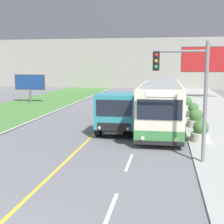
# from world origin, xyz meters

# --- Properties ---
(lane_marking_centre) EXTENTS (2.88, 140.00, 0.01)m
(lane_marking_centre) POSITION_xyz_m (0.38, 2.37, 0.00)
(lane_marking_centre) COLOR gold
(lane_marking_centre) RESTS_ON ground_plane
(apartment_block_background) EXTENTS (80.00, 8.04, 25.75)m
(apartment_block_background) POSITION_xyz_m (0.00, 55.13, 12.87)
(apartment_block_background) COLOR gray
(apartment_block_background) RESTS_ON ground_plane
(city_bus) EXTENTS (2.63, 11.89, 3.06)m
(city_bus) POSITION_xyz_m (3.96, 15.76, 1.55)
(city_bus) COLOR beige
(city_bus) RESTS_ON ground_plane
(dump_truck) EXTENTS (2.42, 6.49, 2.52)m
(dump_truck) POSITION_xyz_m (1.43, 13.61, 1.26)
(dump_truck) COLOR black
(dump_truck) RESTS_ON ground_plane
(car_distant) EXTENTS (1.80, 4.30, 1.45)m
(car_distant) POSITION_xyz_m (1.66, 33.84, 0.69)
(car_distant) COLOR #2D4784
(car_distant) RESTS_ON ground_plane
(traffic_light_mast) EXTENTS (2.28, 0.32, 5.13)m
(traffic_light_mast) POSITION_xyz_m (5.16, 8.16, 3.30)
(traffic_light_mast) COLOR slate
(traffic_light_mast) RESTS_ON ground_plane
(billboard_large) EXTENTS (6.41, 0.24, 6.43)m
(billboard_large) POSITION_xyz_m (9.17, 35.15, 4.73)
(billboard_large) COLOR #59595B
(billboard_large) RESTS_ON ground_plane
(billboard_small) EXTENTS (3.49, 0.24, 3.13)m
(billboard_small) POSITION_xyz_m (-10.85, 27.72, 2.18)
(billboard_small) COLOR #59595B
(billboard_small) RESTS_ON ground_plane
(planter_round_near) EXTENTS (1.05, 1.05, 1.17)m
(planter_round_near) POSITION_xyz_m (6.15, 11.92, 0.59)
(planter_round_near) COLOR #B7B2A8
(planter_round_near) RESTS_ON sidewalk_right
(planter_round_second) EXTENTS (1.13, 1.13, 1.22)m
(planter_round_second) POSITION_xyz_m (6.25, 15.99, 0.61)
(planter_round_second) COLOR #B7B2A8
(planter_round_second) RESTS_ON sidewalk_right
(planter_round_third) EXTENTS (1.03, 1.03, 1.15)m
(planter_round_third) POSITION_xyz_m (6.41, 20.06, 0.58)
(planter_round_third) COLOR #B7B2A8
(planter_round_third) RESTS_ON sidewalk_right
(planter_round_far) EXTENTS (1.13, 1.13, 1.22)m
(planter_round_far) POSITION_xyz_m (6.16, 24.13, 0.61)
(planter_round_far) COLOR #B7B2A8
(planter_round_far) RESTS_ON sidewalk_right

